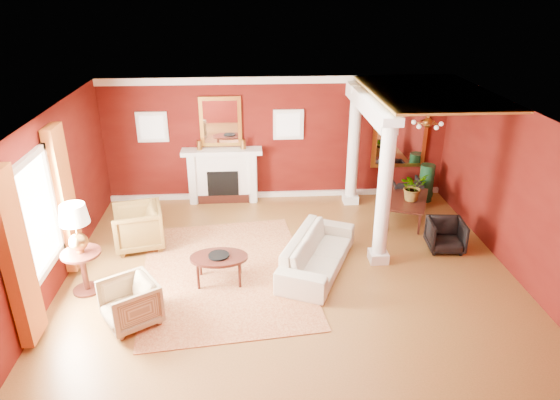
{
  "coord_description": "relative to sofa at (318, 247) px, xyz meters",
  "views": [
    {
      "loc": [
        -0.69,
        -7.69,
        4.9
      ],
      "look_at": [
        -0.13,
        0.68,
        1.15
      ],
      "focal_mm": 32.0,
      "sensor_mm": 36.0,
      "label": 1
    }
  ],
  "objects": [
    {
      "name": "header_beam",
      "position": [
        1.18,
        1.78,
        2.18
      ],
      "size": [
        0.3,
        3.2,
        0.32
      ],
      "primitive_type": "cube",
      "color": "white",
      "rests_on": "column_front"
    },
    {
      "name": "flank_window_right",
      "position": [
        -0.27,
        3.34,
        1.36
      ],
      "size": [
        0.7,
        0.07,
        0.7
      ],
      "color": "white",
      "rests_on": "room_shell"
    },
    {
      "name": "ground",
      "position": [
        -0.52,
        -0.12,
        -0.44
      ],
      "size": [
        8.0,
        8.0,
        0.0
      ],
      "primitive_type": "plane",
      "color": "brown",
      "rests_on": "ground"
    },
    {
      "name": "armchair_stripe",
      "position": [
        -3.07,
        -1.37,
        -0.04
      ],
      "size": [
        1.02,
        1.03,
        0.79
      ],
      "primitive_type": "imported",
      "rotation": [
        0.0,
        0.0,
        -1.01
      ],
      "color": "tan",
      "rests_on": "ground"
    },
    {
      "name": "potted_plant",
      "position": [
        2.29,
        1.82,
        0.6
      ],
      "size": [
        0.75,
        0.79,
        0.49
      ],
      "primitive_type": "imported",
      "rotation": [
        0.0,
        0.0,
        0.39
      ],
      "color": "#26591E",
      "rests_on": "dining_table"
    },
    {
      "name": "column_back",
      "position": [
        1.18,
        2.88,
        0.99
      ],
      "size": [
        0.36,
        0.36,
        2.8
      ],
      "color": "white",
      "rests_on": "ground"
    },
    {
      "name": "base_trim",
      "position": [
        -0.52,
        3.34,
        -0.38
      ],
      "size": [
        8.0,
        0.08,
        0.12
      ],
      "primitive_type": "cube",
      "color": "white",
      "rests_on": "ground"
    },
    {
      "name": "green_urn",
      "position": [
        2.98,
        2.88,
        -0.08
      ],
      "size": [
        0.38,
        0.38,
        0.91
      ],
      "color": "#123B1E",
      "rests_on": "ground"
    },
    {
      "name": "dining_table",
      "position": [
        2.25,
        1.89,
        -0.04
      ],
      "size": [
        1.01,
        1.51,
        0.8
      ],
      "primitive_type": "imported",
      "rotation": [
        0.0,
        0.0,
        1.18
      ],
      "color": "black",
      "rests_on": "ground"
    },
    {
      "name": "chandelier",
      "position": [
        2.38,
        1.68,
        1.81
      ],
      "size": [
        0.6,
        0.62,
        0.75
      ],
      "color": "#A17232",
      "rests_on": "room_shell"
    },
    {
      "name": "side_table",
      "position": [
        -4.02,
        -0.45,
        0.66
      ],
      "size": [
        0.65,
        0.65,
        1.62
      ],
      "rotation": [
        0.0,
        0.0,
        -0.36
      ],
      "color": "black",
      "rests_on": "ground"
    },
    {
      "name": "rug",
      "position": [
        -1.68,
        -0.05,
        -0.43
      ],
      "size": [
        3.31,
        4.17,
        0.02
      ],
      "primitive_type": "cube",
      "rotation": [
        0.0,
        0.0,
        0.11
      ],
      "color": "maroon",
      "rests_on": "ground"
    },
    {
      "name": "coffee_table",
      "position": [
        -1.76,
        -0.32,
        0.02
      ],
      "size": [
        1.01,
        1.01,
        0.51
      ],
      "rotation": [
        0.0,
        0.0,
        -0.41
      ],
      "color": "black",
      "rests_on": "ground"
    },
    {
      "name": "armchair_leopard",
      "position": [
        -3.41,
        1.06,
        0.03
      ],
      "size": [
        1.03,
        1.08,
        0.94
      ],
      "primitive_type": "imported",
      "rotation": [
        0.0,
        0.0,
        -1.35
      ],
      "color": "black",
      "rests_on": "ground"
    },
    {
      "name": "room_shell",
      "position": [
        -0.52,
        -0.12,
        1.58
      ],
      "size": [
        8.04,
        7.04,
        2.92
      ],
      "color": "#59130C",
      "rests_on": "ground"
    },
    {
      "name": "amber_ceiling",
      "position": [
        2.33,
        1.63,
        2.43
      ],
      "size": [
        2.3,
        3.4,
        0.04
      ],
      "primitive_type": "cube",
      "color": "gold",
      "rests_on": "room_shell"
    },
    {
      "name": "dining_mirror",
      "position": [
        2.38,
        3.33,
        1.11
      ],
      "size": [
        1.3,
        0.07,
        1.7
      ],
      "color": "gold",
      "rests_on": "room_shell"
    },
    {
      "name": "crown_trim",
      "position": [
        -0.52,
        3.34,
        2.38
      ],
      "size": [
        8.0,
        0.08,
        0.16
      ],
      "primitive_type": "cube",
      "color": "white",
      "rests_on": "room_shell"
    },
    {
      "name": "coffee_book",
      "position": [
        -1.8,
        -0.35,
        0.18
      ],
      "size": [
        0.16,
        0.04,
        0.22
      ],
      "primitive_type": "imported",
      "rotation": [
        0.0,
        0.0,
        0.16
      ],
      "color": "black",
      "rests_on": "coffee_table"
    },
    {
      "name": "column_front",
      "position": [
        1.18,
        0.18,
        0.99
      ],
      "size": [
        0.36,
        0.36,
        2.8
      ],
      "color": "white",
      "rests_on": "ground"
    },
    {
      "name": "fireplace",
      "position": [
        -1.82,
        3.19,
        0.21
      ],
      "size": [
        1.85,
        0.42,
        1.29
      ],
      "color": "white",
      "rests_on": "ground"
    },
    {
      "name": "left_window",
      "position": [
        -4.41,
        -0.72,
        0.99
      ],
      "size": [
        0.21,
        2.55,
        2.6
      ],
      "color": "white",
      "rests_on": "room_shell"
    },
    {
      "name": "overmantel_mirror",
      "position": [
        -1.82,
        3.33,
        1.46
      ],
      "size": [
        0.95,
        0.07,
        1.15
      ],
      "color": "gold",
      "rests_on": "fireplace"
    },
    {
      "name": "sofa",
      "position": [
        0.0,
        0.0,
        0.0
      ],
      "size": [
        1.51,
        2.32,
        0.88
      ],
      "primitive_type": "imported",
      "rotation": [
        0.0,
        0.0,
        1.15
      ],
      "color": "beige",
      "rests_on": "ground"
    },
    {
      "name": "flank_window_left",
      "position": [
        -3.37,
        3.34,
        1.36
      ],
      "size": [
        0.7,
        0.07,
        0.7
      ],
      "color": "white",
      "rests_on": "room_shell"
    },
    {
      "name": "dining_chair_far",
      "position": [
        2.45,
        2.73,
        -0.1
      ],
      "size": [
        0.7,
        0.66,
        0.68
      ],
      "primitive_type": "imported",
      "rotation": [
        0.0,
        0.0,
        3.08
      ],
      "color": "black",
      "rests_on": "ground"
    },
    {
      "name": "dining_chair_near",
      "position": [
        2.59,
        0.53,
        -0.1
      ],
      "size": [
        0.72,
        0.68,
        0.68
      ],
      "primitive_type": "imported",
      "rotation": [
        0.0,
        0.0,
        -0.09
      ],
      "color": "black",
      "rests_on": "ground"
    }
  ]
}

